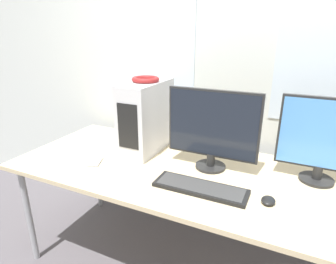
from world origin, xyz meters
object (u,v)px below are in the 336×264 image
monitor_main (212,128)px  keyboard (200,188)px  monitor_right_near (324,139)px  cell_phone (95,162)px  headphones (146,79)px  mouse (268,200)px  pc_tower (147,117)px

monitor_main → keyboard: (0.03, -0.27, -0.25)m
monitor_main → monitor_right_near: size_ratio=1.14×
keyboard → cell_phone: 0.72m
headphones → monitor_main: (0.49, -0.09, -0.24)m
monitor_main → mouse: monitor_main is taller
monitor_main → cell_phone: size_ratio=3.73×
mouse → cell_phone: size_ratio=0.58×
monitor_main → cell_phone: bearing=-160.3°
monitor_main → keyboard: monitor_main is taller
monitor_main → monitor_right_near: 0.59m
headphones → cell_phone: 0.63m
cell_phone → pc_tower: bearing=38.2°
mouse → headphones: bearing=158.6°
monitor_right_near → pc_tower: bearing=-179.8°
pc_tower → keyboard: size_ratio=0.96×
monitor_right_near → mouse: monitor_right_near is taller
keyboard → pc_tower: bearing=145.3°
headphones → cell_phone: bearing=-119.6°
keyboard → mouse: mouse is taller
monitor_right_near → monitor_main: bearing=-170.7°
monitor_right_near → mouse: 0.47m
pc_tower → headphones: headphones is taller
monitor_right_near → cell_phone: 1.34m
monitor_right_near → cell_phone: (-1.27, -0.34, -0.25)m
monitor_right_near → mouse: (-0.22, -0.34, -0.24)m
pc_tower → cell_phone: bearing=-119.7°
monitor_main → monitor_right_near: (0.59, 0.10, -0.01)m
cell_phone → monitor_main: bearing=-2.4°
keyboard → mouse: size_ratio=5.83×
pc_tower → headphones: 0.26m
keyboard → monitor_main: bearing=96.0°
pc_tower → keyboard: (0.52, -0.36, -0.23)m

